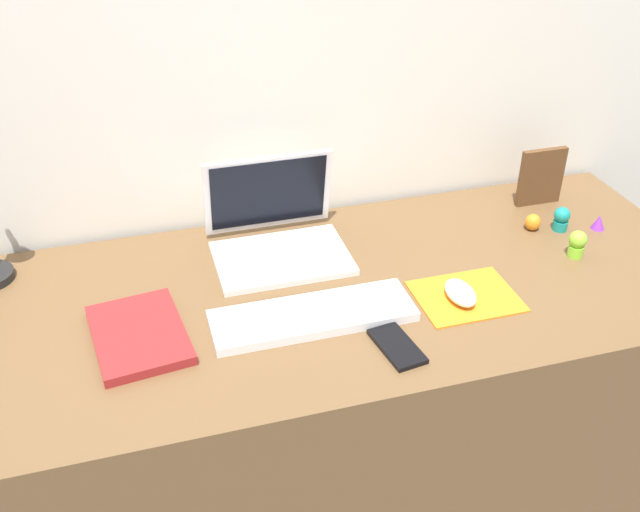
{
  "coord_description": "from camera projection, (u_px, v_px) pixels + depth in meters",
  "views": [
    {
      "loc": [
        -0.39,
        -1.22,
        1.64
      ],
      "look_at": [
        -0.03,
        0.0,
        0.83
      ],
      "focal_mm": 40.91,
      "sensor_mm": 36.0,
      "label": 1
    }
  ],
  "objects": [
    {
      "name": "toy_figurine_lime",
      "position": [
        577.0,
        243.0,
        1.65
      ],
      "size": [
        0.04,
        0.04,
        0.06
      ],
      "color": "#8CDB33",
      "rests_on": "desk"
    },
    {
      "name": "keyboard",
      "position": [
        313.0,
        316.0,
        1.46
      ],
      "size": [
        0.41,
        0.13,
        0.02
      ],
      "primitive_type": "cube",
      "color": "white",
      "rests_on": "desk"
    },
    {
      "name": "mouse",
      "position": [
        460.0,
        293.0,
        1.51
      ],
      "size": [
        0.06,
        0.1,
        0.03
      ],
      "primitive_type": "ellipsoid",
      "color": "white",
      "rests_on": "mousepad"
    },
    {
      "name": "notebook_pad",
      "position": [
        139.0,
        335.0,
        1.41
      ],
      "size": [
        0.2,
        0.26,
        0.02
      ],
      "primitive_type": "cube",
      "rotation": [
        0.0,
        0.0,
        0.12
      ],
      "color": "maroon",
      "rests_on": "desk"
    },
    {
      "name": "mousepad",
      "position": [
        466.0,
        296.0,
        1.53
      ],
      "size": [
        0.21,
        0.17,
        0.0
      ],
      "primitive_type": "cube",
      "color": "orange",
      "rests_on": "desk"
    },
    {
      "name": "picture_frame",
      "position": [
        541.0,
        177.0,
        1.84
      ],
      "size": [
        0.12,
        0.02,
        0.15
      ],
      "primitive_type": "cube",
      "color": "brown",
      "rests_on": "desk"
    },
    {
      "name": "cell_phone",
      "position": [
        397.0,
        346.0,
        1.39
      ],
      "size": [
        0.08,
        0.14,
        0.01
      ],
      "primitive_type": "cube",
      "rotation": [
        0.0,
        0.0,
        0.15
      ],
      "color": "black",
      "rests_on": "desk"
    },
    {
      "name": "desk",
      "position": [
        333.0,
        415.0,
        1.75
      ],
      "size": [
        1.71,
        0.69,
        0.74
      ],
      "primitive_type": "cube",
      "color": "brown",
      "rests_on": "ground_plane"
    },
    {
      "name": "toy_figurine_orange",
      "position": [
        533.0,
        222.0,
        1.76
      ],
      "size": [
        0.04,
        0.04,
        0.04
      ],
      "primitive_type": "ellipsoid",
      "color": "orange",
      "rests_on": "desk"
    },
    {
      "name": "toy_figurine_teal",
      "position": [
        561.0,
        219.0,
        1.75
      ],
      "size": [
        0.04,
        0.04,
        0.06
      ],
      "color": "teal",
      "rests_on": "desk"
    },
    {
      "name": "back_wall",
      "position": [
        291.0,
        217.0,
        1.89
      ],
      "size": [
        2.91,
        0.05,
        1.41
      ],
      "primitive_type": "cube",
      "color": "silver",
      "rests_on": "ground_plane"
    },
    {
      "name": "toy_figurine_purple",
      "position": [
        599.0,
        222.0,
        1.76
      ],
      "size": [
        0.03,
        0.03,
        0.04
      ],
      "primitive_type": "cone",
      "color": "purple",
      "rests_on": "desk"
    },
    {
      "name": "laptop",
      "position": [
        276.0,
        228.0,
        1.67
      ],
      "size": [
        0.3,
        0.25,
        0.21
      ],
      "color": "white",
      "rests_on": "desk"
    }
  ]
}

